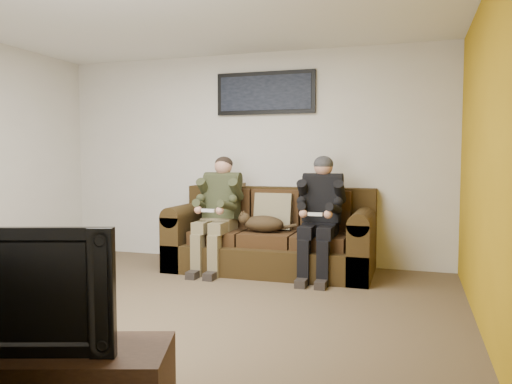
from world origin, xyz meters
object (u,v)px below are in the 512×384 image
(sofa, at_px, (272,239))
(person_left, at_px, (218,206))
(person_right, at_px, (320,209))
(television, at_px, (11,287))
(cat, at_px, (262,223))
(framed_poster, at_px, (265,93))

(sofa, bearing_deg, person_left, -161.97)
(person_right, distance_m, television, 3.67)
(person_right, height_order, cat, person_right)
(person_right, bearing_deg, cat, -179.50)
(person_right, height_order, framed_poster, framed_poster)
(cat, bearing_deg, sofa, 71.59)
(person_right, xyz_separation_m, cat, (-0.66, -0.01, -0.19))
(person_left, relative_size, television, 1.33)
(person_left, distance_m, person_right, 1.20)
(sofa, bearing_deg, cat, -108.41)
(sofa, distance_m, person_right, 0.74)
(cat, bearing_deg, person_left, 179.42)
(sofa, height_order, television, television)
(person_right, relative_size, television, 1.34)
(person_left, distance_m, television, 3.61)
(sofa, distance_m, framed_poster, 1.79)
(person_left, height_order, television, person_left)
(cat, distance_m, television, 3.59)
(cat, xyz_separation_m, framed_poster, (-0.13, 0.58, 1.54))
(person_left, bearing_deg, cat, -0.58)
(television, bearing_deg, cat, 70.57)
(person_right, distance_m, framed_poster, 1.67)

